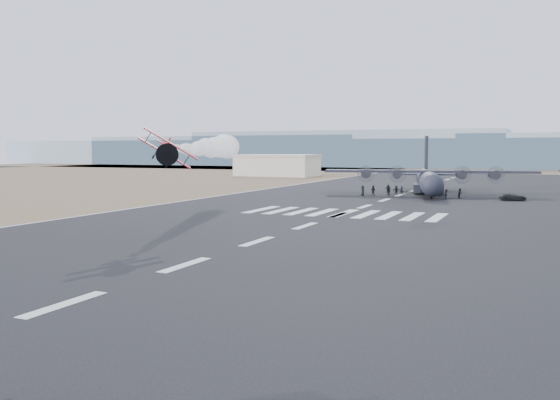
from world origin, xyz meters
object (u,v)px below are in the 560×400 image
Objects in this scene: transport_aircraft at (428,179)px; crew_g at (402,190)px; hangar_left at (277,165)px; aerobatic_biplane at (166,149)px; crew_b at (460,193)px; crew_e at (363,191)px; crew_h at (373,190)px; crew_f at (396,190)px; crew_d at (388,190)px; support_vehicle at (513,197)px; crew_c at (446,194)px; crew_a at (389,190)px.

transport_aircraft is 24.14× the size of crew_g.
hangar_left reaches higher than crew_g.
crew_b is at bearing 51.11° from aerobatic_biplane.
hangar_left reaches higher than crew_e.
transport_aircraft is 20.39× the size of crew_e.
crew_b is at bearing -17.48° from crew_g.
crew_h is at bearing 115.10° from crew_b.
crew_f is 4.62m from crew_h.
crew_d is 5.52m from crew_e.
crew_d is at bearing 102.99° from crew_b.
crew_f is at bearing 1.05° from crew_d.
crew_h is at bearing 71.38° from support_vehicle.
aerobatic_biplane is 61.54m from crew_d.
crew_c is (4.75, -9.66, -2.06)m from transport_aircraft.
aerobatic_biplane is at bearing 136.22° from crew_e.
hangar_left is 90.15m from crew_b.
aerobatic_biplane is 3.17× the size of crew_f.
crew_c is at bearing -76.29° from transport_aircraft.
crew_a is at bearing -105.07° from crew_h.
crew_e reaches higher than crew_b.
crew_g is (9.04, 62.87, -7.67)m from aerobatic_biplane.
transport_aircraft is 10.96m from crew_c.
hangar_left is 78.96m from crew_d.
crew_g is at bearing -158.66° from transport_aircraft.
aerobatic_biplane is at bearing -173.12° from crew_b.
aerobatic_biplane is 3.46× the size of crew_c.
crew_b is 1.09× the size of crew_c.
crew_h reaches higher than support_vehicle.
support_vehicle is (28.66, 56.63, -7.88)m from aerobatic_biplane.
crew_d is 1.01× the size of crew_e.
crew_g is at bearing 62.28° from aerobatic_biplane.
crew_b is (63.03, -64.41, -2.54)m from hangar_left.
crew_g is at bearing -82.46° from crew_e.
crew_g is 6.51m from crew_h.
crew_f is at bearing -50.03° from hangar_left.
crew_b is (13.37, -4.44, 0.03)m from crew_a.
crew_f is (-4.89, -5.01, -1.98)m from transport_aircraft.
crew_g is at bearing 56.70° from support_vehicle.
crew_a is 4.58m from crew_h.
transport_aircraft reaches higher than hangar_left.
aerobatic_biplane is 57.11m from crew_e.
crew_f is at bearing -130.81° from crew_h.
crew_d is at bearing -126.11° from crew_g.
support_vehicle is (15.28, -9.15, -2.27)m from transport_aircraft.
crew_a is at bearing 97.86° from crew_b.
crew_c is 14.83m from crew_e.
crew_h is (47.71, -64.11, -2.49)m from hangar_left.
aerobatic_biplane is at bearing -113.97° from transport_aircraft.
support_vehicle is at bearing -51.81° from crew_f.
hangar_left is 14.11× the size of crew_b.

